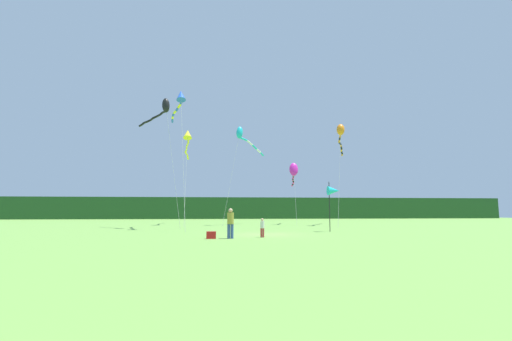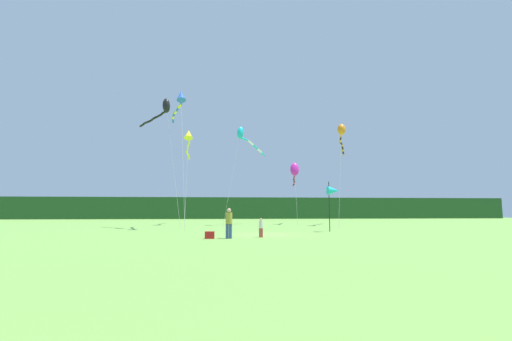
{
  "view_description": "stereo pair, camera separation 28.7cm",
  "coord_description": "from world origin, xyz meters",
  "px_view_note": "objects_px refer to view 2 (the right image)",
  "views": [
    {
      "loc": [
        -3.14,
        -23.83,
        1.61
      ],
      "look_at": [
        0.0,
        6.0,
        4.99
      ],
      "focal_mm": 24.84,
      "sensor_mm": 36.0,
      "label": 1
    },
    {
      "loc": [
        -2.85,
        -23.85,
        1.61
      ],
      "look_at": [
        0.0,
        6.0,
        4.99
      ],
      "focal_mm": 24.84,
      "sensor_mm": 36.0,
      "label": 2
    }
  ],
  "objects_px": {
    "cooler_box": "(210,235)",
    "kite_blue": "(180,100)",
    "kite_black": "(164,109)",
    "person_adult": "(229,222)",
    "kite_cyan": "(244,136)",
    "person_child": "(261,227)",
    "banner_flag_pole": "(333,191)",
    "kite_magenta": "(295,171)",
    "kite_orange": "(342,133)",
    "kite_yellow": "(188,137)"
  },
  "relations": [
    {
      "from": "person_adult",
      "to": "kite_cyan",
      "type": "height_order",
      "value": "kite_cyan"
    },
    {
      "from": "person_child",
      "to": "kite_yellow",
      "type": "distance_m",
      "value": 22.22
    },
    {
      "from": "kite_blue",
      "to": "kite_magenta",
      "type": "relative_size",
      "value": 1.73
    },
    {
      "from": "person_child",
      "to": "kite_magenta",
      "type": "bearing_deg",
      "value": 72.34
    },
    {
      "from": "cooler_box",
      "to": "kite_magenta",
      "type": "relative_size",
      "value": 0.08
    },
    {
      "from": "kite_orange",
      "to": "kite_black",
      "type": "xyz_separation_m",
      "value": [
        -18.68,
        -4.09,
        1.03
      ]
    },
    {
      "from": "kite_black",
      "to": "kite_magenta",
      "type": "height_order",
      "value": "kite_black"
    },
    {
      "from": "banner_flag_pole",
      "to": "cooler_box",
      "type": "bearing_deg",
      "value": -147.54
    },
    {
      "from": "kite_blue",
      "to": "kite_cyan",
      "type": "bearing_deg",
      "value": 51.21
    },
    {
      "from": "kite_orange",
      "to": "kite_magenta",
      "type": "height_order",
      "value": "kite_orange"
    },
    {
      "from": "kite_blue",
      "to": "kite_black",
      "type": "bearing_deg",
      "value": 134.41
    },
    {
      "from": "person_child",
      "to": "kite_cyan",
      "type": "xyz_separation_m",
      "value": [
        0.05,
        17.93,
        9.29
      ]
    },
    {
      "from": "kite_black",
      "to": "kite_cyan",
      "type": "bearing_deg",
      "value": 37.08
    },
    {
      "from": "cooler_box",
      "to": "kite_cyan",
      "type": "relative_size",
      "value": 0.05
    },
    {
      "from": "person_adult",
      "to": "kite_magenta",
      "type": "distance_m",
      "value": 21.7
    },
    {
      "from": "banner_flag_pole",
      "to": "kite_blue",
      "type": "distance_m",
      "value": 15.79
    },
    {
      "from": "cooler_box",
      "to": "kite_blue",
      "type": "bearing_deg",
      "value": 106.36
    },
    {
      "from": "cooler_box",
      "to": "kite_blue",
      "type": "xyz_separation_m",
      "value": [
        -3.19,
        10.88,
        11.3
      ]
    },
    {
      "from": "kite_blue",
      "to": "kite_magenta",
      "type": "xyz_separation_m",
      "value": [
        12.21,
        8.68,
        -5.37
      ]
    },
    {
      "from": "kite_blue",
      "to": "kite_yellow",
      "type": "bearing_deg",
      "value": 90.33
    },
    {
      "from": "person_child",
      "to": "cooler_box",
      "type": "xyz_separation_m",
      "value": [
        -3.02,
        -0.74,
        -0.43
      ]
    },
    {
      "from": "person_adult",
      "to": "kite_black",
      "type": "xyz_separation_m",
      "value": [
        -6.0,
        12.61,
        10.2
      ]
    },
    {
      "from": "cooler_box",
      "to": "kite_cyan",
      "type": "height_order",
      "value": "kite_cyan"
    },
    {
      "from": "kite_magenta",
      "to": "kite_cyan",
      "type": "bearing_deg",
      "value": -171.55
    },
    {
      "from": "person_child",
      "to": "kite_orange",
      "type": "relative_size",
      "value": 0.1
    },
    {
      "from": "person_adult",
      "to": "kite_cyan",
      "type": "relative_size",
      "value": 0.16
    },
    {
      "from": "banner_flag_pole",
      "to": "person_adult",
      "type": "bearing_deg",
      "value": -144.27
    },
    {
      "from": "kite_blue",
      "to": "kite_black",
      "type": "xyz_separation_m",
      "value": [
        -1.72,
        1.76,
        -0.35
      ]
    },
    {
      "from": "cooler_box",
      "to": "kite_black",
      "type": "xyz_separation_m",
      "value": [
        -4.91,
        12.63,
        10.96
      ]
    },
    {
      "from": "cooler_box",
      "to": "kite_blue",
      "type": "relative_size",
      "value": 0.04
    },
    {
      "from": "cooler_box",
      "to": "kite_yellow",
      "type": "bearing_deg",
      "value": 99.25
    },
    {
      "from": "kite_blue",
      "to": "kite_magenta",
      "type": "height_order",
      "value": "kite_blue"
    },
    {
      "from": "banner_flag_pole",
      "to": "kite_magenta",
      "type": "bearing_deg",
      "value": 90.61
    },
    {
      "from": "kite_yellow",
      "to": "kite_orange",
      "type": "xyz_separation_m",
      "value": [
        17.01,
        -3.19,
        0.19
      ]
    },
    {
      "from": "kite_orange",
      "to": "kite_magenta",
      "type": "bearing_deg",
      "value": 149.25
    },
    {
      "from": "cooler_box",
      "to": "kite_orange",
      "type": "height_order",
      "value": "kite_orange"
    },
    {
      "from": "person_child",
      "to": "banner_flag_pole",
      "type": "distance_m",
      "value": 8.33
    },
    {
      "from": "kite_blue",
      "to": "kite_cyan",
      "type": "height_order",
      "value": "kite_blue"
    },
    {
      "from": "kite_orange",
      "to": "kite_cyan",
      "type": "bearing_deg",
      "value": 169.7
    },
    {
      "from": "kite_black",
      "to": "kite_cyan",
      "type": "distance_m",
      "value": 10.09
    },
    {
      "from": "person_child",
      "to": "kite_yellow",
      "type": "bearing_deg",
      "value": 108.1
    },
    {
      "from": "person_adult",
      "to": "kite_yellow",
      "type": "height_order",
      "value": "kite_yellow"
    },
    {
      "from": "person_adult",
      "to": "kite_black",
      "type": "distance_m",
      "value": 17.3
    },
    {
      "from": "person_adult",
      "to": "kite_orange",
      "type": "xyz_separation_m",
      "value": [
        12.67,
        16.71,
        9.17
      ]
    },
    {
      "from": "kite_blue",
      "to": "kite_cyan",
      "type": "xyz_separation_m",
      "value": [
        6.26,
        7.79,
        -1.59
      ]
    },
    {
      "from": "banner_flag_pole",
      "to": "kite_cyan",
      "type": "distance_m",
      "value": 15.78
    },
    {
      "from": "kite_blue",
      "to": "kite_magenta",
      "type": "bearing_deg",
      "value": 35.4
    },
    {
      "from": "person_child",
      "to": "kite_cyan",
      "type": "distance_m",
      "value": 20.19
    },
    {
      "from": "kite_orange",
      "to": "cooler_box",
      "type": "bearing_deg",
      "value": -129.45
    },
    {
      "from": "kite_blue",
      "to": "banner_flag_pole",
      "type": "bearing_deg",
      "value": -22.24
    }
  ]
}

